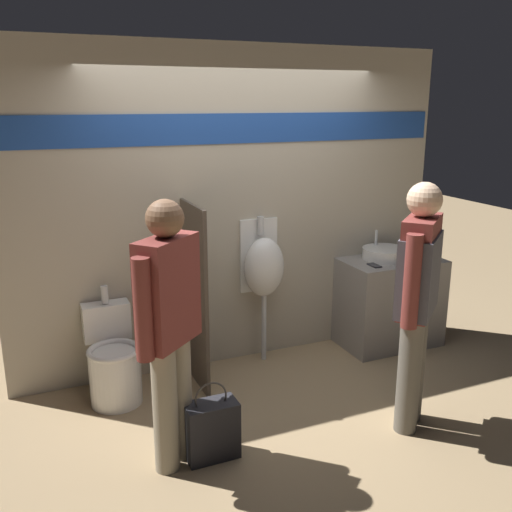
% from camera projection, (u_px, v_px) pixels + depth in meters
% --- Properties ---
extents(ground_plane, '(16.00, 16.00, 0.00)m').
position_uv_depth(ground_plane, '(264.00, 384.00, 4.67)').
color(ground_plane, '#997F5B').
extents(display_wall, '(3.86, 0.07, 2.70)m').
position_uv_depth(display_wall, '(236.00, 208.00, 4.84)').
color(display_wall, '#B2A893').
rests_on(display_wall, ground_plane).
extents(sink_counter, '(0.92, 0.55, 0.83)m').
position_uv_depth(sink_counter, '(389.00, 302.00, 5.36)').
color(sink_counter, gray).
rests_on(sink_counter, ground_plane).
extents(sink_basin, '(0.41, 0.41, 0.24)m').
position_uv_depth(sink_basin, '(384.00, 253.00, 5.27)').
color(sink_basin, white).
rests_on(sink_basin, sink_counter).
extents(cell_phone, '(0.07, 0.14, 0.01)m').
position_uv_depth(cell_phone, '(374.00, 265.00, 5.05)').
color(cell_phone, '#232328').
rests_on(cell_phone, sink_counter).
extents(divider_near_counter, '(0.03, 0.59, 1.49)m').
position_uv_depth(divider_near_counter, '(195.00, 296.00, 4.53)').
color(divider_near_counter, '#4C4238').
rests_on(divider_near_counter, ground_plane).
extents(urinal_near_counter, '(0.36, 0.25, 1.29)m').
position_uv_depth(urinal_near_counter, '(264.00, 267.00, 4.91)').
color(urinal_near_counter, silver).
rests_on(urinal_near_counter, ground_plane).
extents(toilet, '(0.40, 0.57, 0.86)m').
position_uv_depth(toilet, '(114.00, 364.00, 4.37)').
color(toilet, white).
rests_on(toilet, ground_plane).
extents(person_in_vest, '(0.50, 0.47, 1.75)m').
position_uv_depth(person_in_vest, '(417.00, 290.00, 3.84)').
color(person_in_vest, '#666056').
rests_on(person_in_vest, ground_plane).
extents(person_with_lanyard, '(0.48, 0.43, 1.71)m').
position_uv_depth(person_with_lanyard, '(169.00, 325.00, 3.43)').
color(person_with_lanyard, gray).
rests_on(person_with_lanyard, ground_plane).
extents(shopping_bag, '(0.34, 0.19, 0.53)m').
position_uv_depth(shopping_bag, '(212.00, 429.00, 3.68)').
color(shopping_bag, '#232328').
rests_on(shopping_bag, ground_plane).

